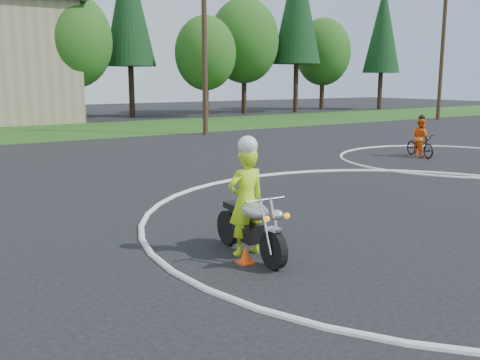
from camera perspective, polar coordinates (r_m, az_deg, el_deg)
grass_strip at (r=32.66m, az=-16.72°, el=5.08°), size 120.00×10.00×0.02m
course_markings at (r=14.70m, az=19.91°, el=-1.48°), size 19.05×19.05×0.12m
primary_motorcycle at (r=8.96m, az=1.16°, el=-4.90°), size 0.73×2.09×1.10m
rider_primary_grp at (r=8.96m, az=0.66°, el=-1.94°), size 0.70×0.48×2.04m
rider_second_grp at (r=21.78m, az=18.68°, el=3.87°), size 1.08×1.79×1.62m
treeline at (r=45.85m, az=-1.65°, el=15.27°), size 38.20×8.10×14.52m
utility_poles at (r=29.08m, az=-3.82°, el=15.10°), size 41.60×1.12×10.00m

